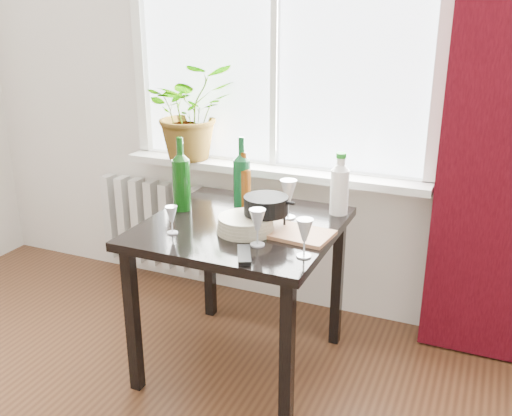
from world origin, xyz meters
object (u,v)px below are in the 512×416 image
at_px(table, 241,242).
at_px(cutting_board, 295,233).
at_px(plate_stack, 245,224).
at_px(cleaning_bottle, 340,183).
at_px(potted_plant, 191,111).
at_px(bottle_amber, 244,180).
at_px(wineglass_far_right, 304,238).
at_px(tv_remote, 244,255).
at_px(wine_bottle_left, 181,173).
at_px(wineglass_back_center, 288,198).
at_px(radiator, 160,224).
at_px(wine_bottle_right, 242,172).
at_px(wineglass_back_left, 242,183).
at_px(fondue_pot, 266,213).
at_px(wineglass_front_right, 257,227).
at_px(wineglass_front_left, 172,220).

height_order(table, cutting_board, cutting_board).
xyz_separation_m(plate_stack, cutting_board, (0.21, 0.05, -0.03)).
xyz_separation_m(table, cleaning_bottle, (0.37, 0.30, 0.24)).
relative_size(potted_plant, bottle_amber, 1.90).
height_order(bottle_amber, wineglass_far_right, bottle_amber).
height_order(bottle_amber, cleaning_bottle, cleaning_bottle).
bearing_deg(tv_remote, potted_plant, 103.07).
xyz_separation_m(bottle_amber, wineglass_far_right, (0.45, -0.43, -0.06)).
bearing_deg(wine_bottle_left, cleaning_bottle, 18.87).
bearing_deg(table, tv_remote, -63.29).
xyz_separation_m(table, wineglass_back_center, (0.17, 0.16, 0.19)).
xyz_separation_m(wineglass_far_right, cutting_board, (-0.11, 0.20, -0.07)).
bearing_deg(wine_bottle_left, radiator, 131.90).
relative_size(wine_bottle_right, wineglass_far_right, 2.19).
bearing_deg(wineglass_back_center, wineglass_back_left, 151.01).
xyz_separation_m(fondue_pot, cutting_board, (0.14, -0.02, -0.07)).
height_order(potted_plant, cleaning_bottle, potted_plant).
bearing_deg(bottle_amber, cleaning_bottle, 12.65).
xyz_separation_m(wineglass_front_right, cutting_board, (0.10, 0.16, -0.07)).
bearing_deg(wine_bottle_left, fondue_pot, -9.45).
bearing_deg(table, plate_stack, -54.08).
relative_size(bottle_amber, wineglass_front_left, 2.27).
relative_size(bottle_amber, plate_stack, 1.12).
bearing_deg(wineglass_back_center, potted_plant, 149.88).
height_order(potted_plant, wine_bottle_left, potted_plant).
bearing_deg(wineglass_far_right, plate_stack, 155.12).
bearing_deg(plate_stack, wineglass_front_right, -47.55).
relative_size(radiator, fondue_pot, 3.58).
height_order(wine_bottle_right, wineglass_far_right, wine_bottle_right).
height_order(potted_plant, wineglass_front_right, potted_plant).
xyz_separation_m(wineglass_far_right, tv_remote, (-0.21, -0.10, -0.07)).
xyz_separation_m(radiator, wineglass_far_right, (1.23, -0.86, 0.44)).
relative_size(wineglass_back_left, fondue_pot, 0.72).
xyz_separation_m(wineglass_back_left, plate_stack, (0.21, -0.41, -0.05)).
relative_size(radiator, wineglass_front_left, 6.41).
height_order(bottle_amber, tv_remote, bottle_amber).
height_order(potted_plant, fondue_pot, potted_plant).
relative_size(wineglass_far_right, tv_remote, 0.94).
xyz_separation_m(wine_bottle_right, cutting_board, (0.36, -0.24, -0.17)).
xyz_separation_m(bottle_amber, wineglass_back_center, (0.25, -0.05, -0.05)).
bearing_deg(wineglass_front_right, plate_stack, 132.45).
relative_size(bottle_amber, cutting_board, 0.91).
bearing_deg(cutting_board, wine_bottle_left, 171.32).
bearing_deg(radiator, wineglass_far_right, -34.97).
distance_m(wine_bottle_left, tv_remote, 0.66).
relative_size(wineglass_front_right, wineglass_far_right, 0.99).
xyz_separation_m(radiator, wineglass_front_right, (1.02, -0.83, 0.44)).
bearing_deg(wineglass_far_right, table, 148.80).
xyz_separation_m(wine_bottle_right, cleaning_bottle, (0.46, 0.10, -0.03)).
bearing_deg(table, radiator, 143.46).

